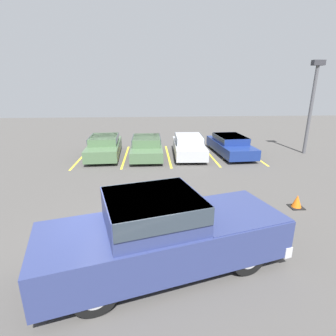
{
  "coord_description": "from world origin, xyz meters",
  "views": [
    {
      "loc": [
        0.57,
        -6.03,
        4.25
      ],
      "look_at": [
        1.25,
        4.06,
        1.0
      ],
      "focal_mm": 28.0,
      "sensor_mm": 36.0,
      "label": 1
    }
  ],
  "objects": [
    {
      "name": "stall_stripe_e",
      "position": [
        6.92,
        9.68,
        0.0
      ],
      "size": [
        0.12,
        5.22,
        0.01
      ],
      "primitive_type": "cube",
      "color": "yellow",
      "rests_on": "ground_plane"
    },
    {
      "name": "light_post",
      "position": [
        10.41,
        9.72,
        3.4
      ],
      "size": [
        0.7,
        0.36,
        5.59
      ],
      "color": "#515156",
      "rests_on": "ground_plane"
    },
    {
      "name": "stall_stripe_a",
      "position": [
        -3.64,
        9.68,
        0.0
      ],
      "size": [
        0.12,
        5.22,
        0.01
      ],
      "primitive_type": "cube",
      "color": "yellow",
      "rests_on": "ground_plane"
    },
    {
      "name": "parked_sedan_d",
      "position": [
        5.58,
        9.82,
        0.63
      ],
      "size": [
        2.08,
        4.77,
        1.18
      ],
      "rotation": [
        0.0,
        0.0,
        -1.51
      ],
      "color": "navy",
      "rests_on": "ground_plane"
    },
    {
      "name": "parked_sedan_c",
      "position": [
        2.91,
        9.64,
        0.67
      ],
      "size": [
        1.94,
        4.41,
        1.25
      ],
      "rotation": [
        0.0,
        0.0,
        -1.61
      ],
      "color": "#B7BABF",
      "rests_on": "ground_plane"
    },
    {
      "name": "stall_stripe_c",
      "position": [
        1.64,
        9.68,
        0.0
      ],
      "size": [
        0.12,
        5.22,
        0.01
      ],
      "primitive_type": "cube",
      "color": "yellow",
      "rests_on": "ground_plane"
    },
    {
      "name": "traffic_cone",
      "position": [
        5.77,
        2.2,
        0.22
      ],
      "size": [
        0.47,
        0.47,
        0.48
      ],
      "color": "black",
      "rests_on": "ground_plane"
    },
    {
      "name": "stall_stripe_d",
      "position": [
        4.28,
        9.68,
        0.0
      ],
      "size": [
        0.12,
        5.22,
        0.01
      ],
      "primitive_type": "cube",
      "color": "yellow",
      "rests_on": "ground_plane"
    },
    {
      "name": "ground_plane",
      "position": [
        0.0,
        0.0,
        0.0
      ],
      "size": [
        60.0,
        60.0,
        0.0
      ],
      "primitive_type": "plane",
      "color": "#4C4947"
    },
    {
      "name": "stall_stripe_b",
      "position": [
        -1.0,
        9.68,
        0.0
      ],
      "size": [
        0.12,
        5.22,
        0.01
      ],
      "primitive_type": "cube",
      "color": "yellow",
      "rests_on": "ground_plane"
    },
    {
      "name": "pickup_truck",
      "position": [
        0.87,
        -0.65,
        0.94
      ],
      "size": [
        6.1,
        3.52,
        1.9
      ],
      "rotation": [
        0.0,
        0.0,
        0.27
      ],
      "color": "navy",
      "rests_on": "ground_plane"
    },
    {
      "name": "parked_sedan_a",
      "position": [
        -2.26,
        9.83,
        0.67
      ],
      "size": [
        2.02,
        4.58,
        1.25
      ],
      "rotation": [
        0.0,
        0.0,
        -1.52
      ],
      "color": "#4C6B47",
      "rests_on": "ground_plane"
    },
    {
      "name": "parked_sedan_b",
      "position": [
        0.32,
        9.56,
        0.66
      ],
      "size": [
        1.81,
        4.33,
        1.22
      ],
      "rotation": [
        0.0,
        0.0,
        -1.57
      ],
      "color": "#4C6B47",
      "rests_on": "ground_plane"
    }
  ]
}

